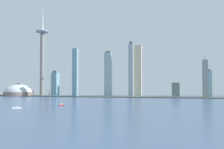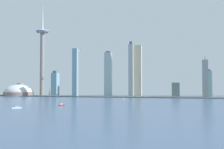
{
  "view_description": "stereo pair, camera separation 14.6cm",
  "coord_description": "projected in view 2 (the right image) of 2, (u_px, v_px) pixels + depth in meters",
  "views": [
    {
      "loc": [
        186.64,
        -343.37,
        41.09
      ],
      "look_at": [
        -0.2,
        494.3,
        72.96
      ],
      "focal_mm": 42.33,
      "sensor_mm": 36.0,
      "label": 1
    },
    {
      "loc": [
        186.78,
        -343.34,
        41.09
      ],
      "look_at": [
        -0.2,
        494.3,
        72.96
      ],
      "focal_mm": 42.33,
      "sensor_mm": 36.0,
      "label": 2
    }
  ],
  "objects": [
    {
      "name": "waterfront_pier",
      "position": [
        112.0,
        97.0,
        856.85
      ],
      "size": [
        866.88,
        70.27,
        2.12
      ],
      "primitive_type": "cube",
      "color": "#46514A",
      "rests_on": "ground"
    },
    {
      "name": "skyscraper_4",
      "position": [
        131.0,
        70.0,
        911.6
      ],
      "size": [
        15.29,
        27.84,
        188.93
      ],
      "color": "#A3B2B8",
      "rests_on": "ground"
    },
    {
      "name": "skyscraper_7",
      "position": [
        55.0,
        84.0,
        967.57
      ],
      "size": [
        21.7,
        26.36,
        90.47
      ],
      "color": "#78A8BC",
      "rests_on": "ground"
    },
    {
      "name": "skyscraper_0",
      "position": [
        176.0,
        89.0,
        912.97
      ],
      "size": [
        26.34,
        21.29,
        47.14
      ],
      "color": "gray",
      "rests_on": "ground"
    },
    {
      "name": "skyscraper_1",
      "position": [
        138.0,
        71.0,
        931.75
      ],
      "size": [
        26.06,
        23.98,
        178.07
      ],
      "color": "#BDB091",
      "rests_on": "ground"
    },
    {
      "name": "boat_1",
      "position": [
        124.0,
        99.0,
        699.22
      ],
      "size": [
        3.2,
        7.96,
        8.52
      ],
      "rotation": [
        0.0,
        0.0,
        4.76
      ],
      "color": "white",
      "rests_on": "ground"
    },
    {
      "name": "skyscraper_3",
      "position": [
        205.0,
        79.0,
        797.48
      ],
      "size": [
        15.76,
        14.67,
        125.81
      ],
      "color": "#939997",
      "rests_on": "ground"
    },
    {
      "name": "skyscraper_2",
      "position": [
        108.0,
        74.0,
        935.59
      ],
      "size": [
        24.5,
        20.43,
        158.91
      ],
      "color": "#9FBABD",
      "rests_on": "ground"
    },
    {
      "name": "ground_plane",
      "position": [
        36.0,
        113.0,
        374.0
      ],
      "size": [
        6000.0,
        6000.0,
        0.0
      ],
      "primitive_type": "plane",
      "color": "#465E80"
    },
    {
      "name": "skyscraper_9",
      "position": [
        208.0,
        84.0,
        831.65
      ],
      "size": [
        21.27,
        19.3,
        88.19
      ],
      "color": "#90B9C1",
      "rests_on": "ground"
    },
    {
      "name": "observation_tower",
      "position": [
        42.0,
        50.0,
        944.01
      ],
      "size": [
        46.6,
        46.6,
        332.98
      ],
      "color": "gray",
      "rests_on": "ground"
    },
    {
      "name": "boat_0",
      "position": [
        17.0,
        108.0,
        450.94
      ],
      "size": [
        15.38,
        14.87,
        3.68
      ],
      "rotation": [
        0.0,
        0.0,
        0.75
      ],
      "color": "white",
      "rests_on": "ground"
    },
    {
      "name": "skyscraper_6",
      "position": [
        20.0,
        89.0,
        981.22
      ],
      "size": [
        14.92,
        23.24,
        44.78
      ],
      "color": "gray",
      "rests_on": "ground"
    },
    {
      "name": "skyscraper_5",
      "position": [
        48.0,
        84.0,
        1009.75
      ],
      "size": [
        24.82,
        13.43,
        81.05
      ],
      "color": "#BCA79D",
      "rests_on": "ground"
    },
    {
      "name": "stadium_dome",
      "position": [
        19.0,
        92.0,
        938.53
      ],
      "size": [
        102.89,
        102.89,
        52.79
      ],
      "color": "gray",
      "rests_on": "ground"
    },
    {
      "name": "skyscraper_8",
      "position": [
        75.0,
        73.0,
        869.29
      ],
      "size": [
        16.05,
        16.68,
        159.46
      ],
      "color": "#789EB0",
      "rests_on": "ground"
    },
    {
      "name": "airplane",
      "position": [
        78.0,
        51.0,
        902.4
      ],
      "size": [
        23.62,
        23.74,
        7.57
      ],
      "rotation": [
        0.0,
        0.0,
        4.23
      ],
      "color": "white"
    },
    {
      "name": "boat_3",
      "position": [
        61.0,
        105.0,
        506.74
      ],
      "size": [
        10.16,
        9.35,
        4.1
      ],
      "rotation": [
        0.0,
        0.0,
        3.86
      ],
      "color": "#B51E2B",
      "rests_on": "ground"
    }
  ]
}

